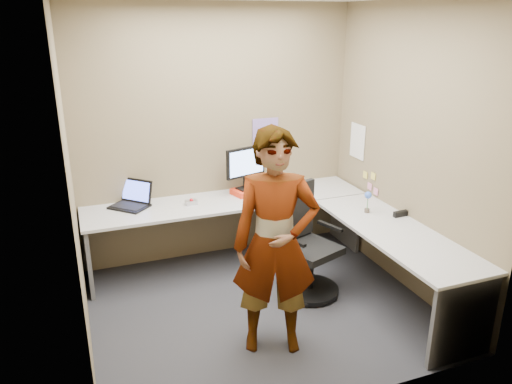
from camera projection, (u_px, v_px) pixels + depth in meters
name	position (u px, v px, depth m)	size (l,w,h in m)	color
ground	(261.00, 308.00, 4.62)	(3.00, 3.00, 0.00)	#2A2A30
wall_back	(217.00, 135.00, 5.32)	(3.00, 3.00, 0.00)	#746548
wall_right	(410.00, 152.00, 4.67)	(2.70, 2.70, 0.00)	#746548
wall_left	(72.00, 189.00, 3.67)	(2.70, 2.70, 0.00)	#746548
desk	(288.00, 227.00, 4.91)	(2.98, 2.58, 0.73)	#BDBDBD
paper_ream	(247.00, 191.00, 5.40)	(0.30, 0.22, 0.06)	red
monitor	(246.00, 164.00, 5.32)	(0.47, 0.20, 0.45)	black
laptop	(132.00, 200.00, 5.05)	(0.47, 0.47, 0.26)	black
trackball_mouse	(191.00, 202.00, 5.10)	(0.12, 0.08, 0.07)	#B7B7BC
origami	(257.00, 199.00, 5.17)	(0.10, 0.10, 0.06)	white
stapler	(401.00, 214.00, 4.79)	(0.15, 0.04, 0.06)	black
flower	(368.00, 199.00, 4.85)	(0.07, 0.07, 0.22)	brown
calendar_purple	(265.00, 136.00, 5.51)	(0.30, 0.01, 0.40)	#846BB7
calendar_white	(358.00, 141.00, 5.49)	(0.01, 0.28, 0.38)	white
sticky_note_a	(373.00, 176.00, 5.28)	(0.01, 0.07, 0.07)	#F2E059
sticky_note_b	(370.00, 186.00, 5.37)	(0.01, 0.07, 0.07)	pink
sticky_note_c	(376.00, 192.00, 5.27)	(0.01, 0.07, 0.07)	pink
sticky_note_d	(365.00, 175.00, 5.43)	(0.01, 0.07, 0.07)	#F2E059
office_chair	(306.00, 251.00, 4.77)	(0.61, 0.60, 1.05)	black
person	(275.00, 244.00, 3.81)	(0.66, 0.43, 1.81)	#999399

